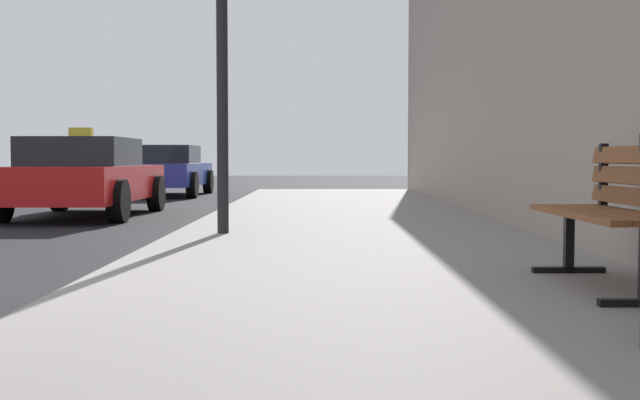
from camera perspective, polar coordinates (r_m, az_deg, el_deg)
The scene contains 4 objects.
sidewalk at distance 4.88m, azimuth 5.18°, elevation -7.22°, with size 4.00×32.00×0.15m, color gray.
bench at distance 5.21m, azimuth 20.56°, elevation -0.30°, with size 0.52×1.51×0.89m.
car_red at distance 13.52m, azimuth -16.19°, elevation 1.60°, with size 1.95×4.21×1.43m.
car_blue at distance 20.72m, azimuth -10.69°, elevation 2.09°, with size 1.96×4.25×1.27m.
Camera 1 is at (3.58, -4.79, 0.94)m, focal length 45.11 mm.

